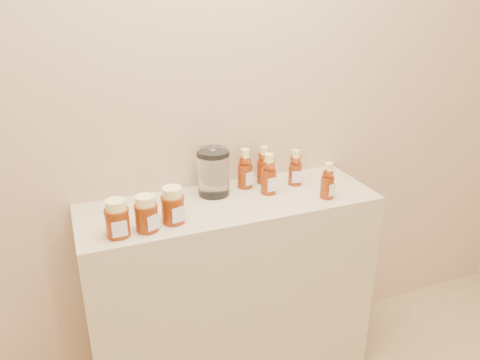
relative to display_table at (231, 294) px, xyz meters
name	(u,v)px	position (x,y,z in m)	size (l,w,h in m)	color
wall_back	(212,80)	(0.00, 0.20, 0.90)	(3.50, 0.02, 2.70)	tan
display_table	(231,294)	(0.00, 0.00, 0.00)	(1.20, 0.40, 0.90)	#BBAC89
bear_bottle_back_left	(245,166)	(0.11, 0.11, 0.55)	(0.07, 0.07, 0.19)	#6B2208
bear_bottle_back_mid	(264,163)	(0.20, 0.13, 0.54)	(0.06, 0.06, 0.19)	#6B2208
bear_bottle_back_right	(295,165)	(0.32, 0.06, 0.54)	(0.06, 0.06, 0.18)	#6B2208
bear_bottle_front_left	(269,171)	(0.18, 0.02, 0.55)	(0.07, 0.07, 0.20)	#6B2208
bear_bottle_front_right	(328,178)	(0.38, -0.11, 0.53)	(0.06, 0.06, 0.17)	#6B2208
honey_jar_left	(146,213)	(-0.35, -0.11, 0.52)	(0.08, 0.08, 0.13)	#6B2208
honey_jar_back	(173,205)	(-0.25, -0.09, 0.52)	(0.09, 0.09, 0.14)	#6B2208
honey_jar_front	(117,218)	(-0.45, -0.12, 0.52)	(0.09, 0.09, 0.13)	#6B2208
glass_canister	(213,171)	(-0.04, 0.09, 0.55)	(0.14, 0.14, 0.21)	white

